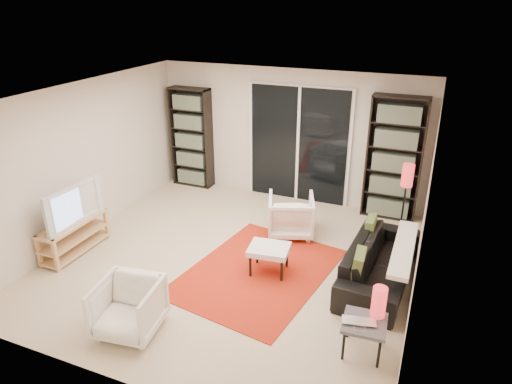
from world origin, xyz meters
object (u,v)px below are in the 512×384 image
at_px(sofa, 380,262).
at_px(side_table, 364,325).
at_px(bookshelf_left, 191,138).
at_px(tv_stand, 74,236).
at_px(floor_lamp, 406,184).
at_px(ottoman, 269,250).
at_px(bookshelf_right, 394,159).
at_px(armchair_back, 291,215).
at_px(armchair_front, 128,308).

relative_size(sofa, side_table, 4.02).
height_order(bookshelf_left, tv_stand, bookshelf_left).
height_order(side_table, floor_lamp, floor_lamp).
xyz_separation_m(bookshelf_left, side_table, (4.04, -3.49, -0.62)).
bearing_deg(ottoman, bookshelf_right, 61.95).
bearing_deg(floor_lamp, bookshelf_left, 168.77).
height_order(sofa, armchair_back, armchair_back).
height_order(tv_stand, side_table, tv_stand).
xyz_separation_m(sofa, ottoman, (-1.45, -0.37, 0.06)).
distance_m(armchair_front, side_table, 2.62).
xyz_separation_m(bookshelf_left, armchair_back, (2.48, -1.26, -0.64)).
bearing_deg(side_table, sofa, 91.46).
bearing_deg(ottoman, bookshelf_left, 136.45).
height_order(bookshelf_left, bookshelf_right, bookshelf_right).
distance_m(bookshelf_left, side_table, 5.38).
height_order(ottoman, floor_lamp, floor_lamp).
distance_m(side_table, floor_lamp, 2.74).
xyz_separation_m(sofa, armchair_back, (-1.52, 0.80, 0.05)).
height_order(bookshelf_left, armchair_front, bookshelf_left).
xyz_separation_m(bookshelf_right, side_table, (0.19, -3.49, -0.70)).
xyz_separation_m(sofa, side_table, (0.04, -1.43, 0.07)).
relative_size(ottoman, floor_lamp, 0.47).
relative_size(sofa, armchair_front, 2.77).
distance_m(bookshelf_right, side_table, 3.57).
distance_m(bookshelf_left, tv_stand, 3.11).
bearing_deg(armchair_front, armchair_back, 63.37).
relative_size(armchair_back, armchair_front, 1.03).
height_order(sofa, ottoman, sofa).
xyz_separation_m(armchair_front, side_table, (2.53, 0.67, 0.03)).
relative_size(sofa, armchair_back, 2.68).
height_order(bookshelf_right, armchair_back, bookshelf_right).
bearing_deg(tv_stand, side_table, -6.38).
xyz_separation_m(bookshelf_right, sofa, (0.15, -2.06, -0.77)).
height_order(armchair_front, ottoman, armchair_front).
bearing_deg(floor_lamp, tv_stand, -153.93).
bearing_deg(ottoman, sofa, 14.38).
height_order(tv_stand, armchair_back, armchair_back).
height_order(tv_stand, armchair_front, armchair_front).
height_order(armchair_front, side_table, armchair_front).
height_order(ottoman, side_table, same).
bearing_deg(tv_stand, ottoman, 11.30).
distance_m(tv_stand, floor_lamp, 5.02).
bearing_deg(bookshelf_right, side_table, -86.91).
bearing_deg(armchair_back, sofa, 132.75).
bearing_deg(armchair_front, tv_stand, 139.83).
distance_m(bookshelf_right, ottoman, 2.84).
relative_size(tv_stand, ottoman, 1.92).
xyz_separation_m(bookshelf_left, ottoman, (2.56, -2.43, -0.63)).
height_order(bookshelf_left, sofa, bookshelf_left).
relative_size(bookshelf_right, sofa, 1.08).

